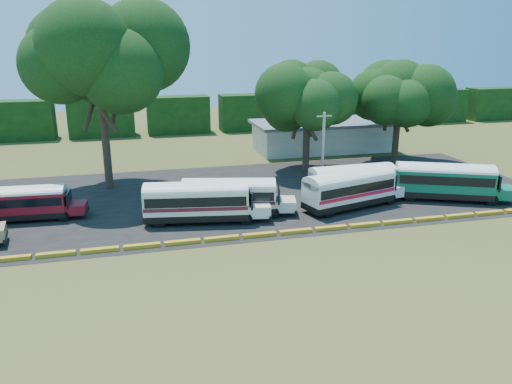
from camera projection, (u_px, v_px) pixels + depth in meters
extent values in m
plane|color=#3B4818|center=(243.00, 243.00, 37.83)|extent=(160.00, 160.00, 0.00)
cube|color=black|center=(226.00, 196.00, 49.18)|extent=(64.00, 24.00, 0.02)
cube|color=orange|center=(10.00, 259.00, 34.85)|extent=(2.70, 0.45, 0.30)
cube|color=orange|center=(56.00, 254.00, 35.55)|extent=(2.70, 0.45, 0.30)
cube|color=orange|center=(100.00, 250.00, 36.25)|extent=(2.70, 0.45, 0.30)
cube|color=orange|center=(142.00, 246.00, 36.96)|extent=(2.70, 0.45, 0.30)
cube|color=orange|center=(182.00, 242.00, 37.66)|extent=(2.70, 0.45, 0.30)
cube|color=orange|center=(222.00, 239.00, 38.36)|extent=(2.70, 0.45, 0.30)
cube|color=orange|center=(259.00, 235.00, 39.06)|extent=(2.70, 0.45, 0.30)
cube|color=orange|center=(296.00, 231.00, 39.77)|extent=(2.70, 0.45, 0.30)
cube|color=orange|center=(331.00, 228.00, 40.47)|extent=(2.70, 0.45, 0.30)
cube|color=orange|center=(365.00, 225.00, 41.17)|extent=(2.70, 0.45, 0.30)
cube|color=orange|center=(397.00, 222.00, 41.88)|extent=(2.70, 0.45, 0.30)
cube|color=orange|center=(429.00, 219.00, 42.58)|extent=(2.70, 0.45, 0.30)
cube|color=orange|center=(460.00, 216.00, 43.28)|extent=(2.70, 0.45, 0.30)
cube|color=orange|center=(489.00, 213.00, 43.99)|extent=(2.70, 0.45, 0.30)
cube|color=silver|center=(322.00, 137.00, 69.32)|extent=(18.00, 8.00, 3.60)
cube|color=#5A5E62|center=(322.00, 123.00, 68.74)|extent=(19.00, 9.00, 0.40)
cube|color=black|center=(20.00, 120.00, 75.81)|extent=(10.00, 4.00, 6.00)
cube|color=black|center=(102.00, 118.00, 78.62)|extent=(10.00, 4.00, 6.00)
cube|color=black|center=(178.00, 115.00, 81.43)|extent=(10.00, 4.00, 6.00)
cube|color=black|center=(250.00, 112.00, 84.25)|extent=(10.00, 4.00, 6.00)
cube|color=black|center=(316.00, 110.00, 87.06)|extent=(10.00, 4.00, 6.00)
cube|color=black|center=(379.00, 108.00, 89.87)|extent=(10.00, 4.00, 6.00)
cube|color=black|center=(438.00, 106.00, 92.68)|extent=(10.00, 4.00, 6.00)
cube|color=black|center=(493.00, 104.00, 95.50)|extent=(10.00, 4.00, 6.00)
cube|color=black|center=(6.00, 236.00, 37.71)|extent=(0.50, 2.45, 0.30)
cylinder|color=black|center=(63.00, 217.00, 42.23)|extent=(0.92, 0.30, 0.91)
cylinder|color=black|center=(67.00, 209.00, 44.06)|extent=(0.92, 0.30, 0.91)
cube|color=black|center=(21.00, 214.00, 42.46)|extent=(7.57, 2.68, 0.50)
cube|color=maroon|center=(20.00, 202.00, 42.14)|extent=(7.57, 2.68, 1.66)
cube|color=black|center=(19.00, 200.00, 42.08)|extent=(7.27, 2.72, 0.70)
ellipsoid|color=white|center=(18.00, 193.00, 41.90)|extent=(7.57, 2.68, 1.02)
cube|color=maroon|center=(77.00, 208.00, 43.21)|extent=(1.74, 2.09, 0.86)
cube|color=black|center=(69.00, 198.00, 42.84)|extent=(0.25, 2.09, 1.25)
cube|color=black|center=(87.00, 211.00, 43.46)|extent=(0.29, 2.23, 0.27)
cylinder|color=black|center=(246.00, 219.00, 41.42)|extent=(1.08, 0.46, 1.05)
cylinder|color=black|center=(244.00, 210.00, 43.56)|extent=(1.08, 0.46, 1.05)
cylinder|color=black|center=(159.00, 222.00, 40.82)|extent=(1.08, 0.46, 1.05)
cylinder|color=black|center=(162.00, 213.00, 42.96)|extent=(1.08, 0.46, 1.05)
cube|color=black|center=(197.00, 214.00, 42.10)|extent=(8.92, 3.96, 0.58)
cube|color=white|center=(196.00, 200.00, 41.73)|extent=(8.92, 3.96, 1.92)
cube|color=black|center=(196.00, 198.00, 41.67)|extent=(8.59, 3.97, 0.81)
cube|color=#5B1721|center=(196.00, 205.00, 41.85)|extent=(8.84, 3.99, 0.31)
ellipsoid|color=white|center=(196.00, 189.00, 41.45)|extent=(8.92, 3.96, 1.18)
cube|color=white|center=(259.00, 209.00, 42.45)|extent=(2.23, 2.58, 1.00)
cube|color=black|center=(251.00, 198.00, 42.09)|extent=(0.54, 2.41, 1.44)
cube|color=black|center=(269.00, 213.00, 42.64)|extent=(0.60, 2.57, 0.31)
cube|color=black|center=(146.00, 217.00, 41.77)|extent=(0.60, 2.57, 0.31)
cylinder|color=black|center=(273.00, 213.00, 42.97)|extent=(1.02, 0.49, 0.99)
cylinder|color=black|center=(272.00, 205.00, 44.99)|extent=(1.02, 0.49, 0.99)
cylinder|color=black|center=(196.00, 213.00, 42.87)|extent=(1.02, 0.49, 0.99)
cylinder|color=black|center=(198.00, 206.00, 44.88)|extent=(1.02, 0.49, 0.99)
cube|color=black|center=(229.00, 208.00, 43.88)|extent=(8.44, 4.25, 0.54)
cube|color=silver|center=(229.00, 195.00, 43.53)|extent=(8.44, 4.25, 1.81)
cube|color=black|center=(229.00, 193.00, 43.47)|extent=(8.14, 4.24, 0.76)
cube|color=#531715|center=(229.00, 199.00, 43.64)|extent=(8.37, 4.27, 0.30)
ellipsoid|color=white|center=(229.00, 185.00, 43.27)|extent=(8.44, 4.25, 1.11)
cube|color=silver|center=(285.00, 204.00, 43.87)|extent=(2.23, 2.52, 0.94)
cube|color=black|center=(278.00, 194.00, 43.58)|extent=(0.66, 2.24, 1.35)
cube|color=black|center=(295.00, 208.00, 44.00)|extent=(0.73, 2.39, 0.30)
cube|color=black|center=(184.00, 209.00, 43.84)|extent=(0.73, 2.39, 0.30)
cylinder|color=black|center=(391.00, 199.00, 46.55)|extent=(1.10, 0.57, 1.06)
cylinder|color=black|center=(374.00, 193.00, 48.43)|extent=(1.10, 0.57, 1.06)
cylinder|color=black|center=(329.00, 212.00, 43.14)|extent=(1.10, 0.57, 1.06)
cylinder|color=black|center=(314.00, 205.00, 45.02)|extent=(1.10, 0.57, 1.06)
cube|color=black|center=(348.00, 201.00, 45.49)|extent=(9.07, 4.87, 0.58)
cube|color=white|center=(349.00, 188.00, 45.12)|extent=(9.07, 4.87, 1.94)
cube|color=black|center=(349.00, 186.00, 45.05)|extent=(8.75, 4.83, 0.81)
cube|color=red|center=(349.00, 192.00, 45.23)|extent=(9.00, 4.88, 0.32)
ellipsoid|color=white|center=(350.00, 178.00, 44.83)|extent=(9.07, 4.87, 1.19)
cube|color=white|center=(391.00, 190.00, 47.90)|extent=(2.46, 2.75, 1.01)
cube|color=black|center=(387.00, 180.00, 47.28)|extent=(0.80, 2.39, 1.45)
cube|color=black|center=(398.00, 192.00, 48.45)|extent=(0.88, 2.55, 0.32)
cube|color=black|center=(310.00, 210.00, 43.49)|extent=(0.88, 2.55, 0.32)
cylinder|color=black|center=(393.00, 193.00, 48.45)|extent=(1.01, 0.31, 1.00)
cylinder|color=black|center=(382.00, 187.00, 50.42)|extent=(1.01, 0.31, 1.00)
cylinder|color=black|center=(328.00, 199.00, 46.69)|extent=(1.01, 0.31, 1.00)
cylinder|color=black|center=(320.00, 193.00, 48.66)|extent=(1.01, 0.31, 1.00)
cube|color=black|center=(352.00, 192.00, 48.38)|extent=(8.26, 2.72, 0.55)
cube|color=white|center=(352.00, 180.00, 48.03)|extent=(8.26, 2.72, 1.83)
cube|color=black|center=(352.00, 178.00, 47.97)|extent=(7.93, 2.77, 0.77)
cube|color=#0B0B70|center=(352.00, 184.00, 48.14)|extent=(8.17, 2.75, 0.30)
ellipsoid|color=white|center=(353.00, 171.00, 47.76)|extent=(8.26, 2.72, 1.12)
cube|color=white|center=(397.00, 185.00, 49.59)|extent=(1.86, 2.25, 0.95)
cube|color=black|center=(393.00, 176.00, 49.14)|extent=(0.21, 2.30, 1.37)
cube|color=black|center=(405.00, 188.00, 49.92)|extent=(0.25, 2.45, 0.30)
cube|color=black|center=(313.00, 196.00, 47.36)|extent=(0.25, 2.45, 0.30)
cylinder|color=black|center=(492.00, 200.00, 46.24)|extent=(1.11, 0.71, 1.08)
cylinder|color=black|center=(485.00, 193.00, 48.42)|extent=(1.11, 0.71, 1.08)
cylinder|color=black|center=(410.00, 196.00, 47.42)|extent=(1.11, 0.71, 1.08)
cylinder|color=black|center=(407.00, 189.00, 49.59)|extent=(1.11, 0.71, 1.08)
cube|color=black|center=(442.00, 193.00, 47.96)|extent=(9.19, 6.05, 0.59)
cube|color=#0C6545|center=(444.00, 180.00, 47.58)|extent=(9.19, 6.05, 1.98)
cube|color=black|center=(444.00, 177.00, 47.51)|extent=(8.90, 5.97, 0.83)
ellipsoid|color=white|center=(445.00, 170.00, 47.29)|extent=(9.19, 6.05, 1.22)
cube|color=#0C6545|center=(503.00, 192.00, 46.99)|extent=(2.74, 2.96, 1.03)
cube|color=black|center=(496.00, 181.00, 46.79)|extent=(1.15, 2.34, 1.48)
cube|color=black|center=(512.00, 197.00, 46.97)|extent=(1.25, 2.50, 0.32)
cube|color=black|center=(395.00, 191.00, 48.69)|extent=(1.25, 2.50, 0.32)
cylinder|color=#322119|center=(106.00, 144.00, 50.76)|extent=(0.80, 0.80, 9.19)
cylinder|color=#322119|center=(115.00, 104.00, 50.30)|extent=(1.53, 3.21, 5.20)
cylinder|color=#322119|center=(93.00, 105.00, 50.14)|extent=(2.43, 2.78, 5.20)
cylinder|color=#322119|center=(100.00, 107.00, 48.36)|extent=(3.28, 1.00, 5.20)
ellipsoid|color=black|center=(98.00, 56.00, 48.20)|extent=(12.60, 12.60, 9.24)
cylinder|color=#322119|center=(306.00, 146.00, 57.92)|extent=(0.80, 0.80, 5.88)
cylinder|color=#322119|center=(315.00, 124.00, 57.87)|extent=(1.17, 2.23, 3.40)
cylinder|color=#322119|center=(296.00, 124.00, 57.72)|extent=(1.76, 1.98, 3.40)
cylinder|color=#322119|center=(309.00, 126.00, 55.94)|extent=(2.26, 0.82, 3.40)
ellipsoid|color=black|center=(308.00, 96.00, 56.23)|extent=(8.72, 8.72, 6.39)
cylinder|color=#322119|center=(396.00, 138.00, 62.24)|extent=(0.80, 0.80, 6.16)
cylinder|color=#322119|center=(405.00, 116.00, 62.17)|extent=(1.20, 2.32, 3.55)
cylinder|color=#322119|center=(387.00, 116.00, 62.01)|extent=(1.82, 2.05, 3.55)
cylinder|color=#322119|center=(401.00, 118.00, 60.23)|extent=(2.35, 0.83, 3.55)
ellipsoid|color=black|center=(400.00, 89.00, 60.48)|extent=(9.53, 9.53, 6.99)
cylinder|color=gray|center=(323.00, 151.00, 50.97)|extent=(0.30, 0.30, 7.84)
cube|color=gray|center=(324.00, 116.00, 49.94)|extent=(1.60, 0.12, 0.12)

